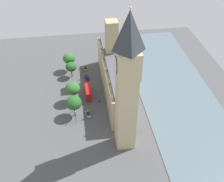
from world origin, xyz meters
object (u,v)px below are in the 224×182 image
at_px(car_yellow_cab_far_end, 85,68).
at_px(double_decker_bus_midblock, 88,91).
at_px(street_lamp_under_trees, 74,104).
at_px(street_lamp_slot_10, 75,115).
at_px(plane_tree_by_river_gate, 73,88).
at_px(plane_tree_corner, 71,67).
at_px(clock_tower, 127,85).
at_px(car_blue_near_tower, 87,77).
at_px(pedestrian_leading, 100,101).
at_px(plane_tree_opposite_hall, 74,103).
at_px(plane_tree_trailing, 69,58).
at_px(parliament_building, 114,74).
at_px(car_silver_kerbside, 88,114).

xyz_separation_m(car_yellow_cab_far_end, double_decker_bus_midblock, (0.05, 23.12, 1.75)).
distance_m(street_lamp_under_trees, street_lamp_slot_10, 7.26).
height_order(double_decker_bus_midblock, plane_tree_by_river_gate, plane_tree_by_river_gate).
distance_m(plane_tree_corner, plane_tree_by_river_gate, 20.91).
bearing_deg(clock_tower, car_blue_near_tower, -75.59).
bearing_deg(plane_tree_corner, pedestrian_leading, 118.08).
height_order(plane_tree_by_river_gate, street_lamp_slot_10, plane_tree_by_river_gate).
bearing_deg(plane_tree_opposite_hall, double_decker_bus_midblock, -117.69).
height_order(plane_tree_trailing, street_lamp_slot_10, plane_tree_trailing).
height_order(pedestrian_leading, street_lamp_under_trees, street_lamp_under_trees).
xyz_separation_m(parliament_building, street_lamp_slot_10, (20.24, 21.33, -4.72)).
xyz_separation_m(parliament_building, car_silver_kerbside, (14.66, 17.93, -8.37)).
height_order(double_decker_bus_midblock, car_silver_kerbside, double_decker_bus_midblock).
relative_size(double_decker_bus_midblock, plane_tree_by_river_gate, 0.98).
xyz_separation_m(double_decker_bus_midblock, car_silver_kerbside, (1.11, 14.53, -1.75)).
distance_m(plane_tree_corner, street_lamp_slot_10, 35.43).
relative_size(plane_tree_by_river_gate, plane_tree_opposite_hall, 1.03).
bearing_deg(street_lamp_slot_10, plane_tree_opposite_hall, -85.67).
distance_m(pedestrian_leading, street_lamp_under_trees, 13.52).
height_order(pedestrian_leading, plane_tree_by_river_gate, plane_tree_by_river_gate).
height_order(plane_tree_opposite_hall, street_lamp_slot_10, plane_tree_opposite_hall).
distance_m(car_silver_kerbside, plane_tree_trailing, 39.62).
distance_m(car_silver_kerbside, street_lamp_slot_10, 7.48).
bearing_deg(plane_tree_by_river_gate, clock_tower, 123.81).
bearing_deg(car_yellow_cab_far_end, car_blue_near_tower, -95.49).
relative_size(car_yellow_cab_far_end, car_blue_near_tower, 0.88).
relative_size(pedestrian_leading, plane_tree_trailing, 0.15).
xyz_separation_m(car_silver_kerbside, plane_tree_by_river_gate, (6.02, -11.11, 6.90)).
height_order(parliament_building, car_yellow_cab_far_end, parliament_building).
relative_size(double_decker_bus_midblock, car_silver_kerbside, 2.49).
relative_size(car_blue_near_tower, plane_tree_by_river_gate, 0.46).
bearing_deg(car_blue_near_tower, plane_tree_trailing, 125.60).
height_order(plane_tree_trailing, street_lamp_under_trees, plane_tree_trailing).
relative_size(car_blue_near_tower, plane_tree_trailing, 0.47).
bearing_deg(plane_tree_by_river_gate, plane_tree_trailing, -87.58).
distance_m(double_decker_bus_midblock, pedestrian_leading, 8.09).
relative_size(car_blue_near_tower, street_lamp_under_trees, 0.83).
xyz_separation_m(pedestrian_leading, plane_tree_corner, (12.52, -23.47, 5.58)).
relative_size(pedestrian_leading, plane_tree_opposite_hall, 0.16).
bearing_deg(double_decker_bus_midblock, street_lamp_slot_10, -112.62).
bearing_deg(plane_tree_opposite_hall, car_blue_near_tower, -104.96).
height_order(parliament_building, plane_tree_trailing, parliament_building).
bearing_deg(plane_tree_trailing, plane_tree_corner, 97.20).
height_order(plane_tree_corner, plane_tree_by_river_gate, plane_tree_by_river_gate).
height_order(car_silver_kerbside, plane_tree_opposite_hall, plane_tree_opposite_hall).
xyz_separation_m(pedestrian_leading, plane_tree_trailing, (13.33, -29.86, 7.07)).
height_order(parliament_building, plane_tree_opposite_hall, parliament_building).
bearing_deg(pedestrian_leading, double_decker_bus_midblock, 17.71).
bearing_deg(double_decker_bus_midblock, car_silver_kerbside, -96.56).
distance_m(pedestrian_leading, plane_tree_corner, 27.18).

